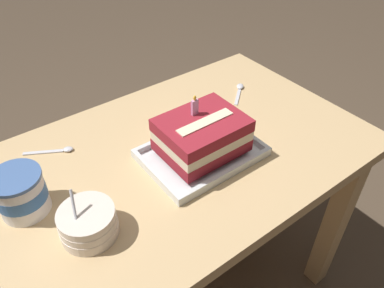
{
  "coord_description": "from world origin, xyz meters",
  "views": [
    {
      "loc": [
        -0.43,
        -0.61,
        1.35
      ],
      "look_at": [
        0.01,
        -0.02,
        0.73
      ],
      "focal_mm": 35.07,
      "sensor_mm": 36.0,
      "label": 1
    }
  ],
  "objects_px": {
    "ice_cream_tub": "(21,193)",
    "serving_spoon_by_bowls": "(59,150)",
    "serving_spoon_near_tray": "(240,89)",
    "foil_tray": "(201,154)",
    "bowl_stack": "(88,223)",
    "birthday_cake": "(202,135)"
  },
  "relations": [
    {
      "from": "ice_cream_tub",
      "to": "serving_spoon_by_bowls",
      "type": "relative_size",
      "value": 0.92
    },
    {
      "from": "serving_spoon_near_tray",
      "to": "serving_spoon_by_bowls",
      "type": "distance_m",
      "value": 0.59
    },
    {
      "from": "ice_cream_tub",
      "to": "serving_spoon_near_tray",
      "type": "bearing_deg",
      "value": 6.7
    },
    {
      "from": "foil_tray",
      "to": "bowl_stack",
      "type": "bearing_deg",
      "value": -171.46
    },
    {
      "from": "birthday_cake",
      "to": "bowl_stack",
      "type": "relative_size",
      "value": 1.68
    },
    {
      "from": "birthday_cake",
      "to": "serving_spoon_near_tray",
      "type": "height_order",
      "value": "birthday_cake"
    },
    {
      "from": "birthday_cake",
      "to": "serving_spoon_by_bowls",
      "type": "relative_size",
      "value": 1.7
    },
    {
      "from": "serving_spoon_near_tray",
      "to": "serving_spoon_by_bowls",
      "type": "xyz_separation_m",
      "value": [
        -0.58,
        0.06,
        -0.0
      ]
    },
    {
      "from": "ice_cream_tub",
      "to": "bowl_stack",
      "type": "bearing_deg",
      "value": -59.45
    },
    {
      "from": "ice_cream_tub",
      "to": "serving_spoon_by_bowls",
      "type": "bearing_deg",
      "value": 47.73
    },
    {
      "from": "birthday_cake",
      "to": "serving_spoon_near_tray",
      "type": "xyz_separation_m",
      "value": [
        0.3,
        0.18,
        -0.07
      ]
    },
    {
      "from": "foil_tray",
      "to": "serving_spoon_by_bowls",
      "type": "bearing_deg",
      "value": 140.32
    },
    {
      "from": "foil_tray",
      "to": "serving_spoon_near_tray",
      "type": "height_order",
      "value": "foil_tray"
    },
    {
      "from": "serving_spoon_by_bowls",
      "to": "foil_tray",
      "type": "bearing_deg",
      "value": -39.68
    },
    {
      "from": "birthday_cake",
      "to": "ice_cream_tub",
      "type": "height_order",
      "value": "birthday_cake"
    },
    {
      "from": "bowl_stack",
      "to": "serving_spoon_by_bowls",
      "type": "distance_m",
      "value": 0.29
    },
    {
      "from": "bowl_stack",
      "to": "foil_tray",
      "type": "bearing_deg",
      "value": 8.54
    },
    {
      "from": "foil_tray",
      "to": "birthday_cake",
      "type": "height_order",
      "value": "birthday_cake"
    },
    {
      "from": "serving_spoon_near_tray",
      "to": "serving_spoon_by_bowls",
      "type": "relative_size",
      "value": 0.86
    },
    {
      "from": "serving_spoon_near_tray",
      "to": "birthday_cake",
      "type": "bearing_deg",
      "value": -148.99
    },
    {
      "from": "foil_tray",
      "to": "ice_cream_tub",
      "type": "relative_size",
      "value": 2.66
    },
    {
      "from": "bowl_stack",
      "to": "serving_spoon_by_bowls",
      "type": "relative_size",
      "value": 1.01
    }
  ]
}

